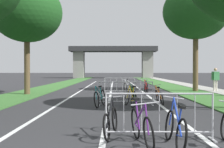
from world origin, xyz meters
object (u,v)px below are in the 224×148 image
crowd_barrier_third (123,86)px  bicycle_teal_2 (100,98)px  bicycle_yellow_3 (130,98)px  bicycle_red_8 (146,88)px  tree_left_oak_mid (27,13)px  bicycle_blue_9 (175,128)px  pedestrian_pushing_bike (215,77)px  bicycle_purple_4 (141,127)px  bicycle_orange_5 (159,96)px  crowd_barrier_second (126,94)px  bicycle_black_6 (111,121)px  bicycle_silver_7 (127,88)px  crowd_barrier_nearest (159,117)px  tree_right_pine_near (196,12)px  bicycle_green_0 (134,96)px

crowd_barrier_third → bicycle_teal_2: bearing=-100.3°
bicycle_yellow_3 → bicycle_red_8: 6.00m
tree_left_oak_mid → bicycle_blue_9: (6.70, -11.61, -4.77)m
pedestrian_pushing_bike → bicycle_purple_4: bearing=-132.6°
tree_left_oak_mid → bicycle_teal_2: tree_left_oak_mid is taller
crowd_barrier_third → bicycle_yellow_3: 6.38m
crowd_barrier_third → bicycle_teal_2: 6.43m
bicycle_orange_5 → bicycle_blue_9: 7.13m
crowd_barrier_second → crowd_barrier_third: size_ratio=1.00×
crowd_barrier_third → pedestrian_pushing_bike: (6.61, 1.44, 0.51)m
tree_left_oak_mid → pedestrian_pushing_bike: (12.63, 2.30, -4.11)m
bicycle_yellow_3 → bicycle_black_6: bearing=-112.1°
crowd_barrier_third → bicycle_silver_7: 0.60m
crowd_barrier_nearest → bicycle_yellow_3: (-0.31, 5.55, -0.16)m
bicycle_silver_7 → bicycle_blue_9: size_ratio=1.00×
tree_right_pine_near → bicycle_black_6: (-5.91, -13.24, -5.38)m
crowd_barrier_second → bicycle_red_8: 5.65m
crowd_barrier_nearest → pedestrian_pushing_bike: (6.16, 13.37, 0.51)m
tree_right_pine_near → bicycle_purple_4: 15.96m
crowd_barrier_nearest → bicycle_blue_9: bearing=-67.1°
crowd_barrier_second → bicycle_orange_5: crowd_barrier_second is taller
crowd_barrier_nearest → bicycle_teal_2: bearing=106.0°
tree_left_oak_mid → bicycle_blue_9: 14.23m
bicycle_yellow_3 → bicycle_red_8: (1.35, 5.85, 0.02)m
crowd_barrier_nearest → bicycle_silver_7: crowd_barrier_nearest is taller
tree_left_oak_mid → bicycle_black_6: size_ratio=4.22×
bicycle_red_8 → bicycle_teal_2: bearing=79.0°
crowd_barrier_nearest → bicycle_green_0: size_ratio=1.39×
crowd_barrier_third → bicycle_teal_2: (-1.15, -6.33, -0.14)m
bicycle_blue_9 → crowd_barrier_second: bearing=95.8°
tree_right_pine_near → bicycle_silver_7: bearing=-165.9°
crowd_barrier_third → bicycle_green_0: crowd_barrier_third is taller
bicycle_yellow_3 → bicycle_purple_4: bearing=-104.9°
bicycle_teal_2 → bicycle_blue_9: 6.42m
crowd_barrier_second → tree_right_pine_near: bearing=55.3°
bicycle_orange_5 → bicycle_silver_7: size_ratio=0.98×
crowd_barrier_second → bicycle_red_8: bearing=74.3°
tree_right_pine_near → crowd_barrier_second: tree_right_pine_near is taller
bicycle_green_0 → pedestrian_pushing_bike: pedestrian_pushing_bike is taller
bicycle_red_8 → tree_left_oak_mid: bearing=16.1°
crowd_barrier_second → bicycle_blue_9: 6.55m
tree_right_pine_near → bicycle_red_8: (-3.79, -2.24, -5.35)m
bicycle_yellow_3 → pedestrian_pushing_bike: bearing=36.7°
crowd_barrier_third → bicycle_orange_5: crowd_barrier_third is taller
tree_left_oak_mid → bicycle_purple_4: 13.83m
crowd_barrier_third → bicycle_black_6: (-0.62, -11.53, -0.18)m
bicycle_purple_4 → bicycle_red_8: bearing=-105.9°
bicycle_green_0 → bicycle_red_8: bearing=75.3°
pedestrian_pushing_bike → bicycle_teal_2: bearing=-152.0°
bicycle_green_0 → bicycle_red_8: size_ratio=1.04×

